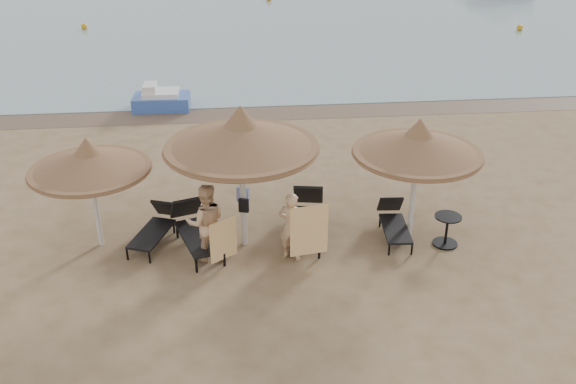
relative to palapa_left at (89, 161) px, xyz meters
name	(u,v)px	position (x,y,z in m)	size (l,w,h in m)	color
ground	(246,261)	(3.24, -1.03, -2.07)	(160.00, 160.00, 0.00)	#8E7454
wet_sand_strip	(235,114)	(3.24, 8.37, -2.07)	(200.00, 1.60, 0.01)	brown
palapa_left	(89,161)	(0.00, 0.00, 0.00)	(2.63, 2.63, 2.61)	silver
palapa_center	(241,136)	(3.24, -0.29, 0.55)	(3.33, 3.33, 3.30)	silver
palapa_right	(418,144)	(7.09, -0.24, 0.20)	(2.89, 2.89, 2.86)	silver
lounger_far_left	(156,226)	(1.25, 0.08, -1.72)	(1.14, 1.84, 0.78)	black
lounger_near_left	(195,228)	(2.14, -0.20, -1.66)	(1.28, 2.16, 0.92)	black
lounger_near_right	(307,216)	(4.72, 0.10, -1.65)	(1.03, 2.18, 0.94)	black
lounger_far_right	(394,221)	(6.70, -0.21, -1.74)	(0.67, 1.71, 0.75)	black
side_table	(446,231)	(7.77, -0.77, -1.73)	(0.60, 0.60, 0.73)	black
person_left	(206,217)	(2.43, -0.83, -1.04)	(0.95, 0.62, 2.07)	tan
person_right	(291,221)	(4.24, -0.99, -1.15)	(0.85, 0.55, 1.85)	tan
towel_left	(223,240)	(2.78, -1.18, -1.42)	(0.57, 0.40, 0.95)	orange
towel_right	(309,231)	(4.59, -1.24, -1.26)	(0.83, 0.17, 1.18)	orange
bag_patterned	(243,195)	(3.24, -0.11, -0.92)	(0.29, 0.20, 0.35)	silver
bag_dark	(244,206)	(3.24, -0.45, -1.01)	(0.23, 0.13, 0.31)	black
pedal_boat	(161,100)	(0.65, 9.16, -1.74)	(1.99, 1.21, 0.91)	#365AB1
buoy_left	(84,27)	(-4.34, 22.15, -1.91)	(0.32, 0.32, 0.32)	#CC8D0F
buoy_right	(520,28)	(18.42, 19.62, -1.91)	(0.33, 0.33, 0.33)	#CC8D0F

